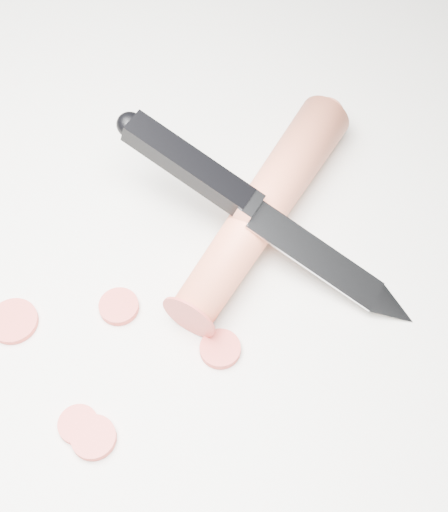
# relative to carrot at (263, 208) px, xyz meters

# --- Properties ---
(ground) EXTENTS (2.40, 2.40, 0.00)m
(ground) POSITION_rel_carrot_xyz_m (-0.08, -0.11, -0.02)
(ground) COLOR silver
(ground) RESTS_ON ground
(carrot) EXTENTS (0.10, 0.23, 0.04)m
(carrot) POSITION_rel_carrot_xyz_m (0.00, 0.00, 0.00)
(carrot) COLOR #E56542
(carrot) RESTS_ON ground
(carrot_slice_0) EXTENTS (0.03, 0.03, 0.01)m
(carrot_slice_0) POSITION_rel_carrot_xyz_m (-0.09, -0.20, -0.02)
(carrot_slice_0) COLOR #C13830
(carrot_slice_0) RESTS_ON ground
(carrot_slice_1) EXTENTS (0.03, 0.03, 0.01)m
(carrot_slice_1) POSITION_rel_carrot_xyz_m (-0.07, -0.21, -0.02)
(carrot_slice_1) COLOR #C13830
(carrot_slice_1) RESTS_ON ground
(carrot_slice_2) EXTENTS (0.04, 0.04, 0.01)m
(carrot_slice_2) POSITION_rel_carrot_xyz_m (-0.16, -0.14, -0.02)
(carrot_slice_2) COLOR #C13830
(carrot_slice_2) RESTS_ON ground
(carrot_slice_3) EXTENTS (0.03, 0.03, 0.01)m
(carrot_slice_3) POSITION_rel_carrot_xyz_m (-0.09, -0.11, -0.02)
(carrot_slice_3) COLOR #C13830
(carrot_slice_3) RESTS_ON ground
(carrot_slice_4) EXTENTS (0.03, 0.03, 0.01)m
(carrot_slice_4) POSITION_rel_carrot_xyz_m (-0.00, -0.12, -0.02)
(carrot_slice_4) COLOR #C13830
(carrot_slice_4) RESTS_ON ground
(kitchen_knife) EXTENTS (0.27, 0.10, 0.09)m
(kitchen_knife) POSITION_rel_carrot_xyz_m (0.01, -0.02, 0.02)
(kitchen_knife) COLOR #B6B8BD
(kitchen_knife) RESTS_ON ground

